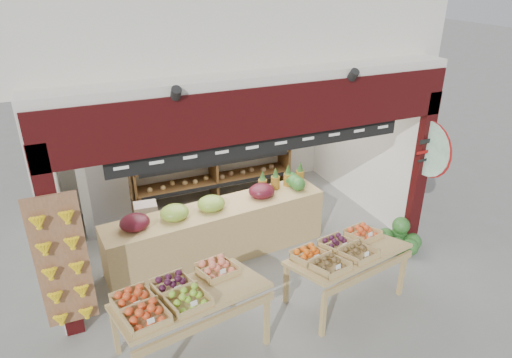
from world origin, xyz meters
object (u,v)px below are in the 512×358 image
object	(u,v)px
display_table_right	(343,252)
watermelon_pile	(399,239)
back_shelving	(212,141)
refrigerator	(106,179)
display_table_left	(179,295)
cardboard_stack	(159,223)
mid_counter	(218,230)

from	to	relation	value
display_table_right	watermelon_pile	distance (m)	1.88
back_shelving	refrigerator	distance (m)	2.18
display_table_left	watermelon_pile	size ratio (longest dim) A/B	2.64
display_table_left	display_table_right	distance (m)	2.31
cardboard_stack	display_table_left	xyz separation A→B (m)	(-0.33, -2.80, 0.62)
back_shelving	watermelon_pile	distance (m)	3.95
cardboard_stack	mid_counter	distance (m)	1.30
cardboard_stack	display_table_right	size ratio (longest dim) A/B	0.57
back_shelving	mid_counter	size ratio (longest dim) A/B	0.89
refrigerator	watermelon_pile	distance (m)	5.14
display_table_right	watermelon_pile	size ratio (longest dim) A/B	2.43
refrigerator	watermelon_pile	size ratio (longest dim) A/B	2.76
cardboard_stack	watermelon_pile	world-z (taller)	cardboard_stack
mid_counter	watermelon_pile	xyz separation A→B (m)	(2.87, -1.00, -0.31)
display_table_right	back_shelving	bearing A→B (deg)	99.16
refrigerator	cardboard_stack	distance (m)	1.19
back_shelving	watermelon_pile	world-z (taller)	back_shelving
back_shelving	display_table_right	bearing A→B (deg)	-80.84
display_table_right	watermelon_pile	xyz separation A→B (m)	(1.63, 0.70, -0.61)
refrigerator	watermelon_pile	xyz separation A→B (m)	(4.36, -2.60, -0.80)
cardboard_stack	mid_counter	world-z (taller)	mid_counter
mid_counter	display_table_left	distance (m)	2.10
watermelon_pile	display_table_left	bearing A→B (deg)	-168.94
refrigerator	display_table_right	distance (m)	4.28
display_table_left	watermelon_pile	bearing A→B (deg)	11.06
refrigerator	back_shelving	bearing A→B (deg)	28.06
display_table_left	refrigerator	bearing A→B (deg)	96.98
watermelon_pile	refrigerator	bearing A→B (deg)	149.19
display_table_left	back_shelving	bearing A→B (deg)	66.14
display_table_left	display_table_right	bearing A→B (deg)	1.73
mid_counter	display_table_right	size ratio (longest dim) A/B	2.10
display_table_right	refrigerator	bearing A→B (deg)	129.53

